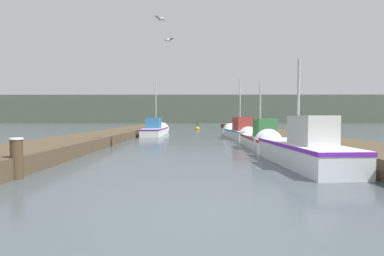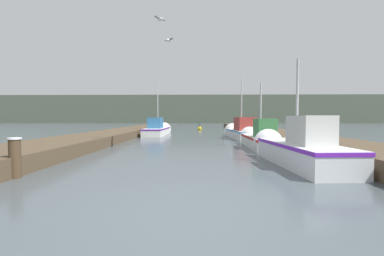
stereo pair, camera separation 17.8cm
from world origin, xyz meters
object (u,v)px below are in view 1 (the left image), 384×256
fishing_boat_0 (296,148)px  mooring_piling_1 (149,125)px  mooring_piling_0 (17,158)px  fishing_boat_1 (258,138)px  fishing_boat_2 (239,131)px  channel_buoy (197,129)px  fishing_boat_3 (156,130)px  seagull_1 (161,19)px  seagull_lead (169,40)px

fishing_boat_0 → mooring_piling_1: (-7.37, 15.19, 0.25)m
fishing_boat_0 → mooring_piling_0: fishing_boat_0 is taller
fishing_boat_1 → fishing_boat_2: (-0.04, 5.26, 0.07)m
fishing_boat_0 → mooring_piling_1: fishing_boat_0 is taller
fishing_boat_0 → mooring_piling_1: bearing=112.0°
channel_buoy → fishing_boat_0: bearing=-82.5°
fishing_boat_0 → fishing_boat_3: fishing_boat_3 is taller
fishing_boat_0 → seagull_1: (-4.56, 2.09, 4.86)m
channel_buoy → mooring_piling_0: bearing=-100.9°
mooring_piling_1 → channel_buoy: size_ratio=1.43×
fishing_boat_3 → mooring_piling_1: fishing_boat_3 is taller
fishing_boat_2 → channel_buoy: 11.92m
fishing_boat_2 → mooring_piling_1: size_ratio=4.21×
fishing_boat_2 → mooring_piling_1: bearing=141.0°
mooring_piling_0 → seagull_lead: seagull_lead is taller
fishing_boat_2 → seagull_lead: (-4.30, -6.87, 4.34)m
fishing_boat_3 → seagull_1: 12.31m
fishing_boat_1 → fishing_boat_3: fishing_boat_3 is taller
mooring_piling_0 → channel_buoy: 24.24m
fishing_boat_0 → mooring_piling_1: size_ratio=3.52×
fishing_boat_1 → seagull_lead: (-4.34, -1.60, 4.42)m
fishing_boat_2 → fishing_boat_0: bearing=-93.5°
seagull_1 → seagull_lead: bearing=-154.9°
fishing_boat_1 → mooring_piling_1: size_ratio=3.79×
mooring_piling_1 → fishing_boat_3: bearing=-63.1°
seagull_lead → fishing_boat_3: bearing=147.5°
seagull_1 → fishing_boat_3: bearing=-133.6°
mooring_piling_0 → fishing_boat_1: bearing=43.0°
fishing_boat_2 → mooring_piling_1: 8.98m
fishing_boat_1 → seagull_lead: 6.40m
fishing_boat_2 → fishing_boat_3: 7.12m
mooring_piling_1 → seagull_lead: seagull_lead is taller
fishing_boat_0 → channel_buoy: fishing_boat_0 is taller
fishing_boat_3 → fishing_boat_0: bearing=-62.7°
channel_buoy → seagull_1: bearing=-95.1°
fishing_boat_2 → mooring_piling_1: (-7.33, 5.19, 0.25)m
seagull_lead → mooring_piling_0: bearing=-74.0°
fishing_boat_1 → fishing_boat_2: 5.27m
fishing_boat_2 → mooring_piling_0: 14.27m
fishing_boat_1 → fishing_boat_2: fishing_boat_2 is taller
fishing_boat_0 → fishing_boat_3: bearing=111.8°
channel_buoy → seagull_lead: 19.10m
fishing_boat_1 → channel_buoy: 17.09m
fishing_boat_3 → seagull_lead: seagull_lead is taller
fishing_boat_3 → fishing_boat_2: bearing=-25.5°
seagull_1 → fishing_boat_0: bearing=102.5°
mooring_piling_1 → channel_buoy: bearing=54.7°
seagull_lead → seagull_1: seagull_1 is taller
fishing_boat_0 → seagull_lead: size_ratio=10.54×
fishing_boat_1 → seagull_1: size_ratio=10.65×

